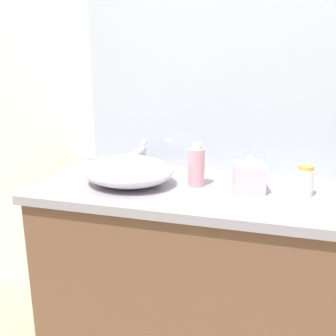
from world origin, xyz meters
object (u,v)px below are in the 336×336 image
(tissue_box, at_px, (249,175))
(sink_basin, at_px, (128,171))
(lotion_bottle, at_px, (305,181))
(perfume_bottle, at_px, (197,166))

(tissue_box, bearing_deg, sink_basin, -174.04)
(lotion_bottle, relative_size, tissue_box, 0.78)
(lotion_bottle, xyz_separation_m, tissue_box, (-0.21, -0.01, 0.01))
(sink_basin, distance_m, lotion_bottle, 0.70)
(sink_basin, relative_size, lotion_bottle, 3.19)
(sink_basin, distance_m, perfume_bottle, 0.28)
(perfume_bottle, bearing_deg, tissue_box, -3.63)
(sink_basin, height_order, perfume_bottle, perfume_bottle)
(sink_basin, distance_m, tissue_box, 0.49)
(perfume_bottle, xyz_separation_m, tissue_box, (0.21, -0.01, -0.02))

